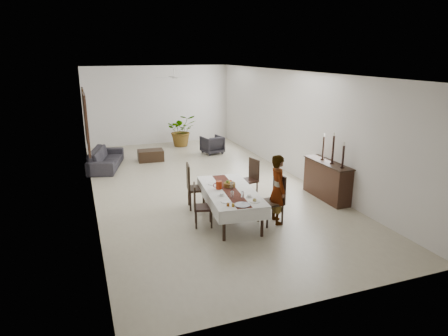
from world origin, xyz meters
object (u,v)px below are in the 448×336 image
at_px(woman, 278,189).
at_px(sideboard_body, 327,181).
at_px(red_pitcher, 219,185).
at_px(dining_table_top, 230,191).
at_px(sofa, 106,158).

bearing_deg(woman, sideboard_body, -54.86).
distance_m(woman, sideboard_body, 2.18).
xyz_separation_m(red_pitcher, sideboard_body, (3.09, 0.24, -0.32)).
distance_m(dining_table_top, sideboard_body, 2.91).
xyz_separation_m(dining_table_top, sideboard_body, (2.88, 0.40, -0.20)).
relative_size(woman, sofa, 0.72).
bearing_deg(sideboard_body, woman, -154.13).
height_order(red_pitcher, sofa, red_pitcher).
distance_m(dining_table_top, red_pitcher, 0.30).
bearing_deg(sideboard_body, red_pitcher, -175.59).
relative_size(red_pitcher, sideboard_body, 0.12).
bearing_deg(dining_table_top, sofa, 119.70).
relative_size(dining_table_top, sideboard_body, 1.40).
relative_size(dining_table_top, red_pitcher, 12.00).
xyz_separation_m(dining_table_top, sofa, (-2.36, 5.39, -0.35)).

